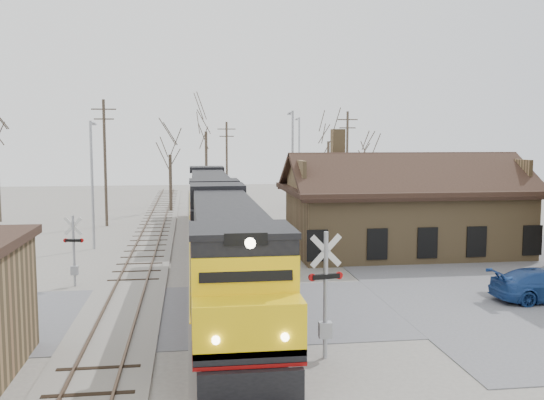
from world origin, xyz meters
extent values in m
plane|color=gray|center=(0.00, 0.00, 0.00)|extent=(140.00, 140.00, 0.00)
cube|color=#5B5B60|center=(0.00, 0.00, 0.01)|extent=(60.00, 9.00, 0.03)
cube|color=gray|center=(0.00, 15.00, 0.06)|extent=(3.40, 90.00, 0.12)
cube|color=#473323|center=(-0.72, 15.00, 0.17)|extent=(0.08, 90.00, 0.14)
cube|color=#473323|center=(0.72, 15.00, 0.17)|extent=(0.08, 90.00, 0.14)
cube|color=gray|center=(-4.50, 15.00, 0.06)|extent=(3.40, 90.00, 0.12)
cube|color=#473323|center=(-5.22, 15.00, 0.17)|extent=(0.08, 90.00, 0.14)
cube|color=#473323|center=(-3.78, 15.00, 0.17)|extent=(0.08, 90.00, 0.14)
cube|color=olive|center=(12.00, 12.00, 2.00)|extent=(14.00, 8.00, 4.00)
cube|color=black|center=(12.00, 12.00, 4.10)|extent=(15.20, 9.20, 0.30)
cube|color=black|center=(12.00, 9.70, 5.10)|extent=(15.00, 4.71, 2.66)
cube|color=black|center=(12.00, 14.30, 5.10)|extent=(15.00, 4.71, 2.66)
cube|color=olive|center=(8.00, 13.50, 6.80)|extent=(0.80, 0.80, 2.20)
cube|color=black|center=(0.00, -5.59, 0.57)|extent=(2.60, 4.16, 1.04)
cube|color=black|center=(0.00, 7.92, 0.57)|extent=(2.60, 4.16, 1.04)
cube|color=black|center=(0.00, 1.17, 1.40)|extent=(3.12, 20.79, 0.36)
cube|color=maroon|center=(0.00, 1.17, 1.17)|extent=(3.14, 20.79, 0.12)
cube|color=black|center=(0.00, 2.47, 3.01)|extent=(2.70, 15.07, 2.91)
cube|color=black|center=(0.00, -6.53, 3.01)|extent=(3.12, 2.91, 2.91)
cube|color=yellow|center=(0.00, -8.29, 2.13)|extent=(3.12, 1.87, 1.46)
cube|color=black|center=(0.00, -9.33, 0.57)|extent=(2.91, 0.25, 1.04)
cylinder|color=#FFF2CC|center=(0.00, -9.25, 4.57)|extent=(0.29, 0.10, 0.29)
cube|color=black|center=(0.00, 15.70, 0.57)|extent=(2.60, 4.16, 1.04)
cube|color=black|center=(0.00, 29.21, 0.57)|extent=(2.60, 4.16, 1.04)
cube|color=black|center=(0.00, 22.45, 1.40)|extent=(3.12, 20.79, 0.36)
cube|color=maroon|center=(0.00, 22.45, 1.17)|extent=(3.14, 20.79, 0.12)
cube|color=black|center=(0.00, 23.75, 3.01)|extent=(2.70, 15.07, 2.91)
cube|color=black|center=(0.00, 14.76, 3.01)|extent=(3.12, 2.91, 2.91)
cube|color=black|center=(0.00, 13.00, 2.13)|extent=(3.12, 1.87, 1.46)
cube|color=black|center=(0.00, 11.96, 0.57)|extent=(2.91, 0.25, 1.04)
cylinder|color=#A5A8AD|center=(2.85, -5.77, 2.14)|extent=(0.15, 0.15, 4.28)
cube|color=silver|center=(2.85, -5.77, 3.64)|extent=(1.11, 0.24, 1.12)
cube|color=silver|center=(2.85, -5.77, 3.64)|extent=(1.11, 0.24, 1.12)
cube|color=black|center=(2.85, -5.77, 2.78)|extent=(0.97, 0.32, 0.16)
cylinder|color=#B20C0C|center=(2.38, -5.86, 2.78)|extent=(0.27, 0.12, 0.26)
cylinder|color=#B20C0C|center=(3.33, -5.69, 2.78)|extent=(0.27, 0.12, 0.26)
cube|color=#A5A8AD|center=(2.85, -5.77, 0.96)|extent=(0.43, 0.32, 0.54)
cylinder|color=#A5A8AD|center=(-7.29, 5.52, 1.77)|extent=(0.12, 0.12, 3.55)
cube|color=silver|center=(-7.29, 5.52, 3.02)|extent=(0.92, 0.20, 0.93)
cube|color=silver|center=(-7.29, 5.52, 3.02)|extent=(0.92, 0.20, 0.93)
cube|color=black|center=(-7.29, 5.52, 2.31)|extent=(0.81, 0.28, 0.13)
cylinder|color=#B20C0C|center=(-6.90, 5.45, 2.31)|extent=(0.22, 0.11, 0.21)
cylinder|color=#B20C0C|center=(-7.69, 5.59, 2.31)|extent=(0.22, 0.11, 0.21)
cube|color=#A5A8AD|center=(-7.29, 5.52, 0.80)|extent=(0.35, 0.27, 0.44)
cylinder|color=#A5A8AD|center=(-7.92, 15.80, 4.22)|extent=(0.18, 0.18, 8.44)
cylinder|color=#A5A8AD|center=(-7.92, 16.70, 8.34)|extent=(0.12, 1.80, 0.12)
cube|color=#A5A8AD|center=(-7.92, 17.50, 8.24)|extent=(0.25, 0.50, 0.12)
cylinder|color=#A5A8AD|center=(6.42, 21.70, 4.71)|extent=(0.18, 0.18, 9.43)
cylinder|color=#A5A8AD|center=(6.42, 22.60, 9.33)|extent=(0.12, 1.80, 0.12)
cube|color=#A5A8AD|center=(6.42, 23.40, 9.23)|extent=(0.25, 0.50, 0.12)
cylinder|color=#A5A8AD|center=(9.73, 37.00, 4.72)|extent=(0.18, 0.18, 9.44)
cylinder|color=#A5A8AD|center=(9.73, 37.90, 9.34)|extent=(0.12, 1.80, 0.12)
cube|color=#A5A8AD|center=(9.73, 38.70, 9.24)|extent=(0.25, 0.50, 0.12)
cylinder|color=#382D23|center=(-8.47, 26.39, 5.23)|extent=(0.24, 0.24, 10.46)
cube|color=#382D23|center=(-8.47, 26.39, 9.66)|extent=(2.00, 0.10, 0.10)
cube|color=#382D23|center=(-8.47, 26.39, 8.86)|extent=(1.60, 0.10, 0.10)
cylinder|color=#382D23|center=(2.57, 42.67, 4.54)|extent=(0.24, 0.24, 9.09)
cube|color=#382D23|center=(2.57, 42.67, 8.29)|extent=(2.00, 0.10, 0.10)
cube|color=#382D23|center=(2.57, 42.67, 7.49)|extent=(1.60, 0.10, 0.10)
cylinder|color=#382D23|center=(13.71, 32.68, 4.94)|extent=(0.24, 0.24, 9.88)
cube|color=#382D23|center=(13.71, 32.68, 9.08)|extent=(2.00, 0.10, 0.10)
cube|color=#382D23|center=(13.71, 32.68, 8.28)|extent=(1.60, 0.10, 0.10)
cylinder|color=#382D23|center=(-3.45, 35.66, 2.84)|extent=(0.32, 0.32, 5.68)
cylinder|color=#382D23|center=(0.36, 45.28, 4.03)|extent=(0.32, 0.32, 8.05)
cylinder|color=#382D23|center=(14.46, 43.99, 3.46)|extent=(0.32, 0.32, 6.91)
cylinder|color=#382D23|center=(17.59, 38.81, 2.58)|extent=(0.32, 0.32, 5.16)
camera|label=1|loc=(-1.57, -25.01, 7.37)|focal=40.00mm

